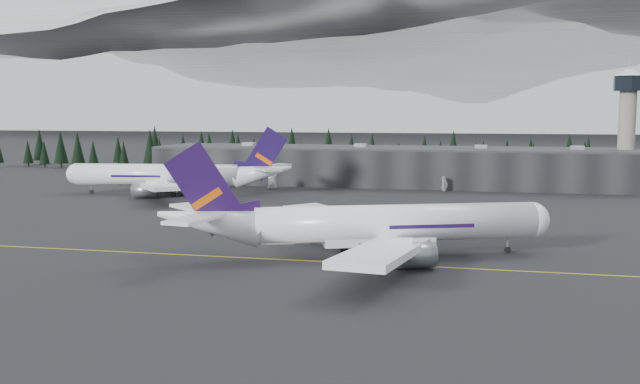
% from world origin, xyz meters
% --- Properties ---
extents(ground, '(1400.00, 1400.00, 0.00)m').
position_xyz_m(ground, '(0.00, 0.00, 0.00)').
color(ground, black).
rests_on(ground, ground).
extents(taxiline, '(400.00, 0.40, 0.02)m').
position_xyz_m(taxiline, '(0.00, -2.00, 0.01)').
color(taxiline, gold).
rests_on(taxiline, ground).
extents(terminal, '(160.00, 30.00, 12.60)m').
position_xyz_m(terminal, '(0.00, 125.00, 6.30)').
color(terminal, black).
rests_on(terminal, ground).
extents(control_tower, '(10.00, 10.00, 37.70)m').
position_xyz_m(control_tower, '(75.00, 128.00, 23.41)').
color(control_tower, gray).
rests_on(control_tower, ground).
extents(treeline, '(360.00, 20.00, 15.00)m').
position_xyz_m(treeline, '(0.00, 162.00, 7.50)').
color(treeline, black).
rests_on(treeline, ground).
extents(mountain_ridge, '(4400.00, 900.00, 420.00)m').
position_xyz_m(mountain_ridge, '(0.00, 1000.00, 0.00)').
color(mountain_ridge, white).
rests_on(mountain_ridge, ground).
extents(jet_main, '(65.33, 58.29, 19.93)m').
position_xyz_m(jet_main, '(11.33, 2.90, 5.62)').
color(jet_main, white).
rests_on(jet_main, ground).
extents(jet_parked, '(68.78, 63.13, 20.28)m').
position_xyz_m(jet_parked, '(-57.89, 81.13, 5.72)').
color(jet_parked, white).
rests_on(jet_parked, ground).
extents(gse_vehicle_a, '(4.41, 6.33, 1.60)m').
position_xyz_m(gse_vehicle_a, '(-34.24, 100.99, 0.80)').
color(gse_vehicle_a, white).
rests_on(gse_vehicle_a, ground).
extents(gse_vehicle_b, '(4.97, 4.02, 1.59)m').
position_xyz_m(gse_vehicle_b, '(19.39, 107.99, 0.80)').
color(gse_vehicle_b, silver).
rests_on(gse_vehicle_b, ground).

